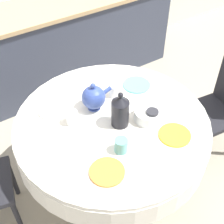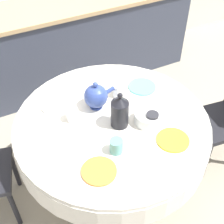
# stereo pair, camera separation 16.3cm
# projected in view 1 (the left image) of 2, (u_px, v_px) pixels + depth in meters

# --- Properties ---
(ground_plane) EXTENTS (12.00, 12.00, 0.00)m
(ground_plane) POSITION_uv_depth(u_px,v_px,m) (112.00, 184.00, 2.61)
(ground_plane) COLOR #9E937F
(kitchen_counter) EXTENTS (3.24, 0.64, 0.92)m
(kitchen_counter) POSITION_uv_depth(u_px,v_px,m) (31.00, 54.00, 3.23)
(kitchen_counter) COLOR #383D4C
(kitchen_counter) RESTS_ON ground_plane
(dining_table) EXTENTS (1.33, 1.33, 0.75)m
(dining_table) POSITION_uv_depth(u_px,v_px,m) (112.00, 133.00, 2.18)
(dining_table) COLOR tan
(dining_table) RESTS_ON ground_plane
(chair_left) EXTENTS (0.45, 0.45, 0.89)m
(chair_left) POSITION_uv_depth(u_px,v_px,m) (220.00, 106.00, 2.59)
(chair_left) COLOR black
(chair_left) RESTS_ON ground_plane
(plate_near_left) EXTENTS (0.21, 0.21, 0.01)m
(plate_near_left) POSITION_uv_depth(u_px,v_px,m) (107.00, 172.00, 1.78)
(plate_near_left) COLOR orange
(plate_near_left) RESTS_ON dining_table
(cup_near_left) EXTENTS (0.08, 0.08, 0.09)m
(cup_near_left) POSITION_uv_depth(u_px,v_px,m) (121.00, 145.00, 1.87)
(cup_near_left) COLOR #5BA39E
(cup_near_left) RESTS_ON dining_table
(plate_near_right) EXTENTS (0.21, 0.21, 0.01)m
(plate_near_right) POSITION_uv_depth(u_px,v_px,m) (175.00, 135.00, 1.99)
(plate_near_right) COLOR yellow
(plate_near_right) RESTS_ON dining_table
(cup_near_right) EXTENTS (0.08, 0.08, 0.09)m
(cup_near_right) POSITION_uv_depth(u_px,v_px,m) (152.00, 116.00, 2.06)
(cup_near_right) COLOR #28282D
(cup_near_right) RESTS_ON dining_table
(plate_far_left) EXTENTS (0.21, 0.21, 0.01)m
(plate_far_left) POSITION_uv_depth(u_px,v_px,m) (53.00, 110.00, 2.16)
(plate_far_left) COLOR white
(plate_far_left) RESTS_ON dining_table
(cup_far_left) EXTENTS (0.08, 0.08, 0.09)m
(cup_far_left) POSITION_uv_depth(u_px,v_px,m) (72.00, 118.00, 2.05)
(cup_far_left) COLOR white
(cup_far_left) RESTS_ON dining_table
(plate_far_right) EXTENTS (0.21, 0.21, 0.01)m
(plate_far_right) POSITION_uv_depth(u_px,v_px,m) (137.00, 85.00, 2.36)
(plate_far_right) COLOR #60BCB7
(plate_far_right) RESTS_ON dining_table
(cup_far_right) EXTENTS (0.08, 0.08, 0.09)m
(cup_far_right) POSITION_uv_depth(u_px,v_px,m) (114.00, 90.00, 2.25)
(cup_far_right) COLOR white
(cup_far_right) RESTS_ON dining_table
(coffee_carafe) EXTENTS (0.12, 0.12, 0.27)m
(coffee_carafe) POSITION_uv_depth(u_px,v_px,m) (120.00, 111.00, 2.00)
(coffee_carafe) COLOR black
(coffee_carafe) RESTS_ON dining_table
(teapot) EXTENTS (0.23, 0.17, 0.21)m
(teapot) POSITION_uv_depth(u_px,v_px,m) (94.00, 97.00, 2.12)
(teapot) COLOR #33478E
(teapot) RESTS_ON dining_table
(fruit_bowl) EXTENTS (0.18, 0.18, 0.08)m
(fruit_bowl) POSITION_uv_depth(u_px,v_px,m) (148.00, 115.00, 2.08)
(fruit_bowl) COLOR silver
(fruit_bowl) RESTS_ON dining_table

